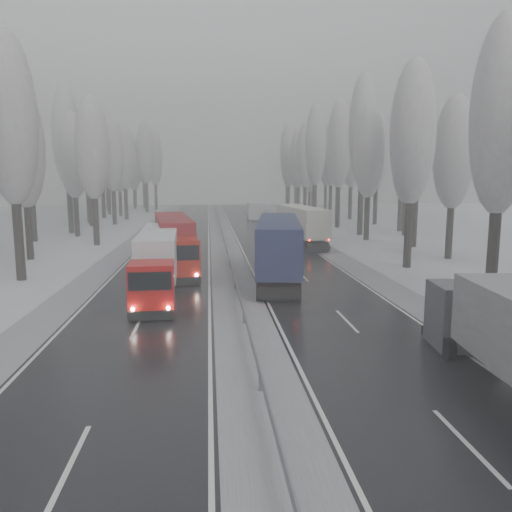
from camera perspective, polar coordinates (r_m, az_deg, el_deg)
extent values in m
plane|color=silver|center=(14.09, 2.32, -21.81)|extent=(260.00, 260.00, 0.00)
cube|color=black|center=(43.17, 3.87, -0.77)|extent=(7.50, 200.00, 0.03)
cube|color=black|center=(42.76, -10.15, -0.98)|extent=(7.50, 200.00, 0.03)
cube|color=#A3A6AB|center=(42.65, -3.11, -0.88)|extent=(3.00, 200.00, 0.04)
cube|color=#A3A6AB|center=(44.24, 10.21, -0.66)|extent=(2.40, 200.00, 0.04)
cube|color=#A3A6AB|center=(43.46, -16.67, -1.06)|extent=(2.40, 200.00, 0.04)
cube|color=slate|center=(42.55, -3.11, -0.11)|extent=(0.06, 200.00, 0.32)
cube|color=slate|center=(40.63, -2.99, -0.96)|extent=(0.12, 0.12, 0.60)
cube|color=slate|center=(72.36, -4.09, 3.31)|extent=(0.12, 0.12, 0.60)
cylinder|color=black|center=(32.62, 25.44, 0.24)|extent=(0.68, 0.68, 5.60)
ellipsoid|color=gray|center=(32.54, 26.39, 14.31)|extent=(3.60, 3.60, 11.45)
cylinder|color=black|center=(42.49, 17.00, 2.51)|extent=(0.68, 0.68, 5.62)
ellipsoid|color=gray|center=(42.42, 17.50, 13.35)|extent=(3.60, 3.60, 11.48)
cylinder|color=black|center=(48.43, 21.23, 2.62)|extent=(0.64, 0.64, 4.94)
ellipsoid|color=gray|center=(48.26, 21.70, 10.97)|extent=(3.60, 3.60, 10.09)
cylinder|color=black|center=(51.27, 17.06, 3.36)|extent=(0.66, 0.66, 5.32)
ellipsoid|color=gray|center=(51.17, 17.45, 11.86)|extent=(3.60, 3.60, 10.88)
cylinder|color=black|center=(55.77, 17.64, 4.25)|extent=(0.72, 0.72, 6.31)
ellipsoid|color=gray|center=(55.85, 18.08, 13.51)|extent=(3.60, 3.60, 12.90)
cylinder|color=black|center=(60.73, 12.55, 4.34)|extent=(0.67, 0.67, 5.38)
ellipsoid|color=gray|center=(60.65, 12.79, 11.60)|extent=(3.60, 3.60, 10.98)
cylinder|color=black|center=(66.66, 16.64, 4.23)|extent=(0.62, 0.62, 4.59)
ellipsoid|color=gray|center=(66.50, 16.89, 9.87)|extent=(3.60, 3.60, 9.39)
cylinder|color=black|center=(66.10, 11.85, 5.39)|extent=(0.76, 0.76, 6.95)
ellipsoid|color=gray|center=(66.29, 12.13, 13.99)|extent=(3.60, 3.60, 14.19)
cylinder|color=black|center=(72.18, 16.18, 5.36)|extent=(0.74, 0.74, 6.59)
ellipsoid|color=gray|center=(72.29, 16.50, 12.83)|extent=(3.60, 3.60, 13.46)
cylinder|color=black|center=(75.87, 9.31, 5.66)|extent=(0.72, 0.72, 6.37)
ellipsoid|color=gray|center=(75.94, 9.48, 12.53)|extent=(3.60, 3.60, 13.01)
cylinder|color=black|center=(81.77, 13.47, 5.61)|extent=(0.70, 0.70, 5.97)
ellipsoid|color=gray|center=(81.78, 13.68, 11.59)|extent=(3.60, 3.60, 12.20)
cylinder|color=black|center=(85.96, 6.71, 6.16)|extent=(0.74, 0.74, 6.65)
ellipsoid|color=gray|center=(86.06, 6.82, 12.49)|extent=(3.60, 3.60, 13.59)
cylinder|color=black|center=(91.65, 10.71, 6.07)|extent=(0.71, 0.71, 6.14)
ellipsoid|color=gray|center=(91.67, 10.87, 11.55)|extent=(3.60, 3.60, 12.54)
cylinder|color=black|center=(95.56, 5.61, 6.26)|extent=(0.71, 0.71, 6.05)
ellipsoid|color=gray|center=(95.58, 5.68, 11.44)|extent=(3.60, 3.60, 12.37)
cylinder|color=black|center=(100.73, 8.49, 6.40)|extent=(0.72, 0.72, 6.30)
ellipsoid|color=gray|center=(100.78, 8.61, 11.52)|extent=(3.60, 3.60, 12.87)
cylinder|color=black|center=(102.95, 4.84, 6.40)|extent=(0.70, 0.70, 5.88)
ellipsoid|color=gray|center=(102.95, 4.90, 11.07)|extent=(3.60, 3.60, 12.00)
cylinder|color=black|center=(107.49, 6.11, 6.21)|extent=(0.64, 0.64, 4.86)
ellipsoid|color=gray|center=(107.41, 6.17, 9.91)|extent=(3.60, 3.60, 9.92)
cylinder|color=black|center=(109.80, 3.71, 6.58)|extent=(0.70, 0.70, 5.98)
ellipsoid|color=gray|center=(109.80, 3.76, 11.04)|extent=(3.60, 3.60, 12.21)
cylinder|color=black|center=(115.51, 7.95, 6.68)|extent=(0.71, 0.71, 6.19)
ellipsoid|color=gray|center=(115.54, 8.04, 11.06)|extent=(3.60, 3.60, 12.64)
cylinder|color=black|center=(119.70, 3.59, 6.98)|extent=(0.75, 0.75, 6.86)
ellipsoid|color=gray|center=(119.80, 3.63, 11.66)|extent=(3.60, 3.60, 14.01)
cylinder|color=black|center=(124.92, 6.48, 6.71)|extent=(0.68, 0.68, 5.55)
ellipsoid|color=gray|center=(124.89, 6.55, 10.35)|extent=(3.60, 3.60, 11.33)
cylinder|color=black|center=(130.41, 3.60, 6.95)|extent=(0.71, 0.71, 6.09)
ellipsoid|color=gray|center=(130.42, 3.63, 10.78)|extent=(3.60, 3.60, 12.45)
cylinder|color=black|center=(134.82, 4.52, 6.88)|extent=(0.67, 0.67, 5.49)
ellipsoid|color=gray|center=(134.80, 4.56, 10.21)|extent=(3.60, 3.60, 11.21)
cylinder|color=black|center=(39.20, -25.48, 1.70)|extent=(0.69, 0.69, 5.83)
ellipsoid|color=gray|center=(39.18, -26.30, 13.88)|extent=(3.60, 3.60, 11.92)
cylinder|color=black|center=(49.14, -24.52, 2.56)|extent=(0.65, 0.65, 5.03)
ellipsoid|color=gray|center=(48.99, -25.07, 10.94)|extent=(3.60, 3.60, 10.28)
cylinder|color=black|center=(57.24, -17.84, 3.90)|extent=(0.67, 0.67, 5.44)
ellipsoid|color=gray|center=(57.17, -18.21, 11.68)|extent=(3.60, 3.60, 11.11)
cylinder|color=black|center=(63.20, -24.10, 4.11)|extent=(0.69, 0.69, 5.72)
ellipsoid|color=gray|center=(63.17, -24.57, 11.52)|extent=(3.60, 3.60, 11.69)
cylinder|color=black|center=(66.97, -19.82, 4.37)|extent=(0.66, 0.66, 5.23)
ellipsoid|color=gray|center=(66.88, -20.16, 10.75)|extent=(3.60, 3.60, 10.68)
cylinder|color=black|center=(71.24, -20.46, 5.12)|extent=(0.74, 0.74, 6.60)
ellipsoid|color=gray|center=(71.36, -20.88, 12.70)|extent=(3.60, 3.60, 13.49)
cylinder|color=black|center=(76.30, -17.97, 4.91)|extent=(0.65, 0.65, 5.16)
ellipsoid|color=gray|center=(76.21, -18.23, 10.45)|extent=(3.60, 3.60, 10.54)
cylinder|color=black|center=(80.48, -18.34, 5.30)|extent=(0.69, 0.69, 5.79)
ellipsoid|color=gray|center=(80.47, -18.63, 11.19)|extent=(3.60, 3.60, 11.84)
cylinder|color=black|center=(82.59, -15.90, 5.43)|extent=(0.68, 0.68, 5.64)
ellipsoid|color=gray|center=(82.56, -16.14, 11.03)|extent=(3.60, 3.60, 11.53)
cylinder|color=black|center=(87.47, -18.58, 5.78)|extent=(0.73, 0.73, 6.56)
ellipsoid|color=gray|center=(87.55, -18.88, 11.91)|extent=(3.60, 3.60, 13.40)
cylinder|color=black|center=(92.47, -14.62, 5.85)|extent=(0.69, 0.69, 5.79)
ellipsoid|color=gray|center=(92.46, -14.83, 10.98)|extent=(3.60, 3.60, 11.84)
cylinder|color=black|center=(97.23, -17.05, 6.13)|extent=(0.74, 0.74, 6.65)
ellipsoid|color=gray|center=(97.32, -17.30, 11.72)|extent=(3.60, 3.60, 13.58)
cylinder|color=black|center=(102.12, -15.24, 5.89)|extent=(0.65, 0.65, 5.12)
ellipsoid|color=gray|center=(102.05, -15.41, 9.99)|extent=(3.60, 3.60, 10.46)
cylinder|color=black|center=(106.55, -16.42, 6.14)|extent=(0.69, 0.69, 5.84)
ellipsoid|color=gray|center=(106.55, -16.62, 10.62)|extent=(3.60, 3.60, 11.92)
cylinder|color=black|center=(112.21, -12.37, 6.62)|extent=(0.74, 0.74, 6.67)
ellipsoid|color=gray|center=(112.29, -12.54, 11.49)|extent=(3.60, 3.60, 13.63)
cylinder|color=black|center=(117.58, -16.58, 6.46)|extent=(0.72, 0.72, 6.31)
ellipsoid|color=gray|center=(117.62, -16.78, 10.85)|extent=(3.60, 3.60, 12.88)
cylinder|color=black|center=(121.43, -11.36, 6.71)|extent=(0.72, 0.72, 6.29)
ellipsoid|color=gray|center=(121.46, -11.49, 10.95)|extent=(3.60, 3.60, 12.84)
cylinder|color=black|center=(126.11, -13.72, 6.38)|extent=(0.64, 0.64, 4.86)
ellipsoid|color=gray|center=(126.04, -13.83, 9.53)|extent=(3.60, 3.60, 9.92)
cylinder|color=black|center=(128.36, -12.63, 6.85)|extent=(0.74, 0.74, 6.63)
ellipsoid|color=gray|center=(128.43, -12.78, 11.08)|extent=(3.60, 3.60, 13.54)
cylinder|color=black|center=(132.71, -13.61, 6.69)|extent=(0.69, 0.69, 5.79)
ellipsoid|color=gray|center=(132.70, -13.74, 10.26)|extent=(3.60, 3.60, 11.82)
cube|color=#46454A|center=(22.27, 22.94, -6.74)|extent=(2.45, 2.53, 2.68)
cube|color=black|center=(23.12, 21.97, -4.52)|extent=(2.06, 0.29, 0.89)
cube|color=black|center=(23.63, 21.65, -8.49)|extent=(2.24, 0.35, 0.45)
cylinder|color=black|center=(21.57, 21.18, -9.93)|extent=(0.40, 0.96, 0.93)
cylinder|color=black|center=(22.31, 25.76, -9.60)|extent=(0.40, 0.96, 0.93)
sphere|color=white|center=(23.26, 19.71, -7.74)|extent=(0.20, 0.20, 0.20)
sphere|color=white|center=(23.88, 23.59, -7.54)|extent=(0.20, 0.20, 0.20)
cube|color=navy|center=(43.14, 2.53, 1.58)|extent=(3.03, 3.12, 3.21)
cube|color=black|center=(44.38, 2.53, 2.76)|extent=(2.45, 0.44, 1.07)
cube|color=black|center=(44.75, 2.51, 0.18)|extent=(2.67, 0.52, 0.54)
cube|color=#141C39|center=(34.72, 2.59, 1.70)|extent=(4.58, 14.15, 3.00)
cube|color=black|center=(28.22, 2.62, -4.71)|extent=(2.46, 0.46, 0.48)
cube|color=black|center=(31.26, 2.59, -2.97)|extent=(3.13, 6.15, 0.48)
cube|color=black|center=(28.84, 2.61, -4.85)|extent=(2.45, 0.40, 0.64)
cylinder|color=black|center=(42.47, 1.00, -0.17)|extent=(0.52, 1.15, 1.11)
cylinder|color=black|center=(42.48, 4.04, -0.19)|extent=(0.52, 1.15, 1.11)
cylinder|color=black|center=(30.90, 0.50, -3.57)|extent=(0.52, 1.15, 1.11)
cylinder|color=black|center=(30.92, 4.68, -3.59)|extent=(0.52, 1.15, 1.11)
cylinder|color=black|center=(29.55, 0.42, -4.15)|extent=(0.52, 1.15, 1.11)
cylinder|color=black|center=(29.56, 4.79, -4.17)|extent=(0.52, 1.15, 1.11)
sphere|color=#FF0C05|center=(27.97, 0.54, -3.02)|extent=(0.21, 0.21, 0.21)
sphere|color=#FF0C05|center=(27.99, 4.71, -3.05)|extent=(0.21, 0.21, 0.21)
sphere|color=white|center=(44.73, 1.21, 0.74)|extent=(0.24, 0.24, 0.24)
sphere|color=white|center=(44.73, 3.82, 0.72)|extent=(0.24, 0.24, 0.24)
cube|color=#B9B5A4|center=(62.24, 3.18, 3.72)|extent=(2.78, 2.88, 3.08)
cube|color=black|center=(63.43, 2.92, 4.47)|extent=(2.36, 0.30, 1.03)
cube|color=black|center=(63.70, 2.88, 2.73)|extent=(2.57, 0.37, 0.51)
cube|color=beige|center=(54.43, 5.16, 4.11)|extent=(3.74, 13.52, 2.87)
cube|color=black|center=(48.26, 7.25, 0.85)|extent=(2.36, 0.32, 0.46)
cube|color=black|center=(51.10, 6.23, 1.54)|extent=(2.73, 5.82, 0.46)
cube|color=black|center=(48.82, 7.04, 0.70)|extent=(2.36, 0.26, 0.62)
cylinder|color=black|center=(61.32, 2.37, 2.56)|extent=(0.45, 1.09, 1.07)
cylinder|color=black|center=(61.82, 4.32, 2.60)|extent=(0.45, 1.09, 1.07)
cylinder|color=black|center=(50.44, 5.19, 1.19)|extent=(0.45, 1.09, 1.07)
cylinder|color=black|center=(51.06, 7.52, 1.24)|extent=(0.45, 1.09, 1.07)
cylinder|color=black|center=(49.17, 5.60, 0.99)|extent=(0.45, 1.09, 1.07)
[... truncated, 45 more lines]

